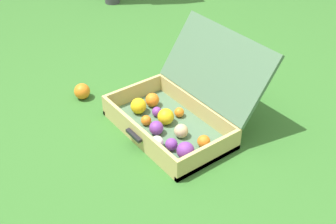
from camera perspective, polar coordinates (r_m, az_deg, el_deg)
name	(u,v)px	position (r m, az deg, el deg)	size (l,w,h in m)	color
ground_plane	(158,130)	(2.17, -1.33, -2.36)	(16.00, 16.00, 0.00)	#336B28
open_suitcase	(179,110)	(2.14, 1.52, 0.28)	(0.63, 0.62, 0.43)	#4C7051
stray_ball_on_grass	(82,91)	(2.43, -11.26, 2.70)	(0.09, 0.09, 0.09)	orange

